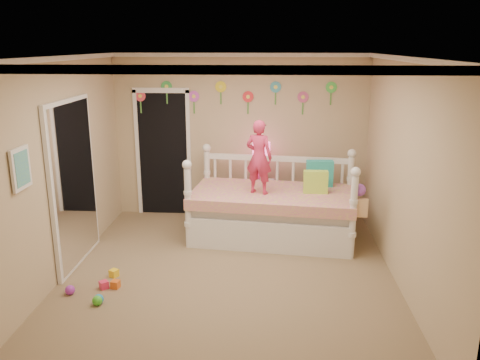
# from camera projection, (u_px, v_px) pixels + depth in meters

# --- Properties ---
(floor) EXTENTS (4.00, 4.50, 0.01)m
(floor) POSITION_uv_depth(u_px,v_px,m) (229.00, 276.00, 5.97)
(floor) COLOR #7F684C
(floor) RESTS_ON ground
(ceiling) EXTENTS (4.00, 4.50, 0.01)m
(ceiling) POSITION_uv_depth(u_px,v_px,m) (227.00, 56.00, 5.27)
(ceiling) COLOR white
(ceiling) RESTS_ON floor
(back_wall) EXTENTS (4.00, 0.01, 2.60)m
(back_wall) POSITION_uv_depth(u_px,v_px,m) (240.00, 137.00, 7.78)
(back_wall) COLOR tan
(back_wall) RESTS_ON floor
(left_wall) EXTENTS (0.01, 4.50, 2.60)m
(left_wall) POSITION_uv_depth(u_px,v_px,m) (59.00, 170.00, 5.74)
(left_wall) COLOR tan
(left_wall) RESTS_ON floor
(right_wall) EXTENTS (0.01, 4.50, 2.60)m
(right_wall) POSITION_uv_depth(u_px,v_px,m) (405.00, 176.00, 5.50)
(right_wall) COLOR tan
(right_wall) RESTS_ON floor
(crown_molding) EXTENTS (4.00, 4.50, 0.06)m
(crown_molding) POSITION_uv_depth(u_px,v_px,m) (227.00, 59.00, 5.28)
(crown_molding) COLOR white
(crown_molding) RESTS_ON ceiling
(daybed) EXTENTS (2.46, 1.51, 1.26)m
(daybed) POSITION_uv_depth(u_px,v_px,m) (273.00, 196.00, 7.00)
(daybed) COLOR white
(daybed) RESTS_ON floor
(pillow_turquoise) EXTENTS (0.39, 0.16, 0.39)m
(pillow_turquoise) POSITION_uv_depth(u_px,v_px,m) (320.00, 173.00, 7.17)
(pillow_turquoise) COLOR teal
(pillow_turquoise) RESTS_ON daybed
(pillow_lime) EXTENTS (0.34, 0.13, 0.32)m
(pillow_lime) POSITION_uv_depth(u_px,v_px,m) (316.00, 182.00, 6.85)
(pillow_lime) COLOR #B4E746
(pillow_lime) RESTS_ON daybed
(child) EXTENTS (0.44, 0.37, 1.04)m
(child) POSITION_uv_depth(u_px,v_px,m) (259.00, 157.00, 6.75)
(child) COLOR #CD2E56
(child) RESTS_ON daybed
(nightstand) EXTENTS (0.44, 0.36, 0.66)m
(nightstand) POSITION_uv_depth(u_px,v_px,m) (261.00, 200.00, 7.78)
(nightstand) COLOR white
(nightstand) RESTS_ON floor
(table_lamp) EXTENTS (0.28, 0.28, 0.61)m
(table_lamp) POSITION_uv_depth(u_px,v_px,m) (261.00, 155.00, 7.59)
(table_lamp) COLOR #F62089
(table_lamp) RESTS_ON nightstand
(closet_doorway) EXTENTS (0.90, 0.04, 2.07)m
(closet_doorway) POSITION_uv_depth(u_px,v_px,m) (163.00, 152.00, 7.91)
(closet_doorway) COLOR black
(closet_doorway) RESTS_ON back_wall
(flower_decals) EXTENTS (3.40, 0.02, 0.50)m
(flower_decals) POSITION_uv_depth(u_px,v_px,m) (234.00, 97.00, 7.60)
(flower_decals) COLOR #B2668C
(flower_decals) RESTS_ON back_wall
(mirror_closet) EXTENTS (0.07, 1.30, 2.10)m
(mirror_closet) POSITION_uv_depth(u_px,v_px,m) (74.00, 184.00, 6.09)
(mirror_closet) COLOR white
(mirror_closet) RESTS_ON left_wall
(wall_picture) EXTENTS (0.05, 0.34, 0.42)m
(wall_picture) POSITION_uv_depth(u_px,v_px,m) (21.00, 168.00, 4.81)
(wall_picture) COLOR white
(wall_picture) RESTS_ON left_wall
(hanging_bag) EXTENTS (0.20, 0.16, 0.36)m
(hanging_bag) POSITION_uv_depth(u_px,v_px,m) (359.00, 201.00, 6.31)
(hanging_bag) COLOR beige
(hanging_bag) RESTS_ON daybed
(toy_scatter) EXTENTS (1.14, 1.47, 0.11)m
(toy_scatter) POSITION_uv_depth(u_px,v_px,m) (100.00, 285.00, 5.62)
(toy_scatter) COLOR #996666
(toy_scatter) RESTS_ON floor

